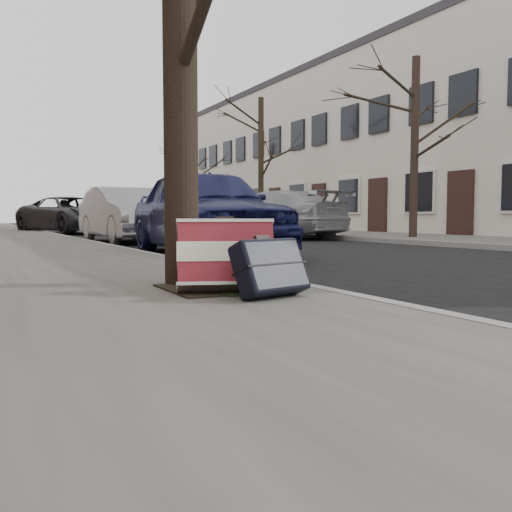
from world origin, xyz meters
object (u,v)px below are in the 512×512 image
suitcase_navy (270,267)px  car_near_mid (127,215)px  car_near_front (206,210)px  suitcase_red (226,256)px

suitcase_navy → car_near_mid: size_ratio=0.12×
car_near_front → car_near_mid: bearing=93.1°
car_near_front → car_near_mid: (-0.10, 5.51, -0.06)m
suitcase_red → suitcase_navy: (0.18, -0.37, -0.06)m
suitcase_navy → car_near_mid: (1.86, 11.71, 0.40)m
suitcase_red → car_near_mid: size_ratio=0.16×
suitcase_red → suitcase_navy: size_ratio=1.27×
suitcase_navy → car_near_mid: car_near_mid is taller
suitcase_red → car_near_mid: (2.04, 11.35, 0.34)m
suitcase_red → suitcase_navy: bearing=-44.0°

